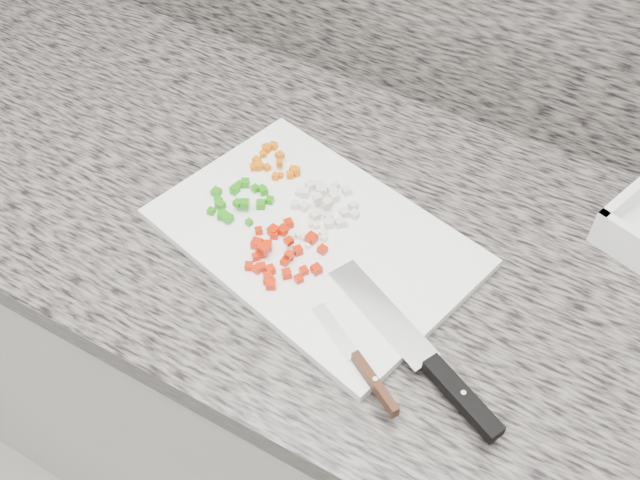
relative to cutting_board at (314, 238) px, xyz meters
The scene contains 10 objects.
cabinet 0.48m from the cutting_board, 53.07° to the left, with size 3.92×0.62×0.86m, color white.
countertop 0.07m from the cutting_board, 53.07° to the left, with size 3.96×0.64×0.04m, color #645F58.
cutting_board is the anchor object (origin of this frame).
carrot_pile 0.15m from the cutting_board, 143.39° to the left, with size 0.08×0.06×0.02m.
onion_pile 0.06m from the cutting_board, 103.73° to the left, with size 0.10×0.08×0.02m.
green_pepper_pile 0.12m from the cutting_board, behind, with size 0.08×0.08×0.02m.
red_pepper_pile 0.06m from the cutting_board, 109.58° to the right, with size 0.11×0.11×0.02m.
garlic_pile 0.01m from the cutting_board, 128.08° to the right, with size 0.05×0.06×0.01m.
chef_knife 0.24m from the cutting_board, 26.86° to the right, with size 0.27×0.15×0.02m.
paring_knife 0.22m from the cutting_board, 44.99° to the right, with size 0.15×0.10×0.02m.
Camera 1 is at (0.28, 0.85, 1.62)m, focal length 40.00 mm.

